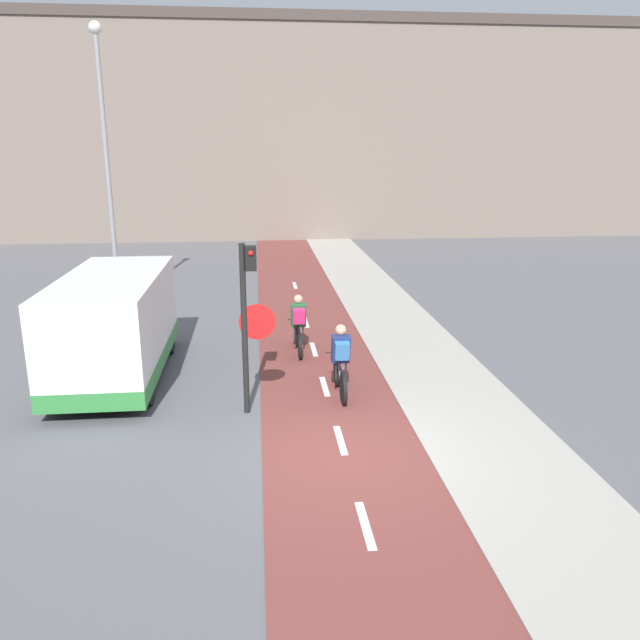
{
  "coord_description": "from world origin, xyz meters",
  "views": [
    {
      "loc": [
        -1.32,
        -9.11,
        4.82
      ],
      "look_at": [
        0.0,
        3.95,
        1.2
      ],
      "focal_mm": 35.0,
      "sensor_mm": 36.0,
      "label": 1
    }
  ],
  "objects_px": {
    "cyclist_far": "(299,326)",
    "van": "(115,328)",
    "traffic_light_pole": "(248,311)",
    "cyclist_near": "(341,362)",
    "street_lamp_far": "(105,145)"
  },
  "relations": [
    {
      "from": "street_lamp_far",
      "to": "cyclist_near",
      "type": "relative_size",
      "value": 4.97
    },
    {
      "from": "traffic_light_pole",
      "to": "cyclist_near",
      "type": "relative_size",
      "value": 1.94
    },
    {
      "from": "traffic_light_pole",
      "to": "cyclist_near",
      "type": "height_order",
      "value": "traffic_light_pole"
    },
    {
      "from": "traffic_light_pole",
      "to": "cyclist_far",
      "type": "distance_m",
      "value": 3.8
    },
    {
      "from": "cyclist_far",
      "to": "van",
      "type": "distance_m",
      "value": 4.22
    },
    {
      "from": "traffic_light_pole",
      "to": "cyclist_near",
      "type": "bearing_deg",
      "value": 19.56
    },
    {
      "from": "traffic_light_pole",
      "to": "van",
      "type": "height_order",
      "value": "traffic_light_pole"
    },
    {
      "from": "traffic_light_pole",
      "to": "street_lamp_far",
      "type": "bearing_deg",
      "value": 116.21
    },
    {
      "from": "cyclist_far",
      "to": "van",
      "type": "bearing_deg",
      "value": -162.87
    },
    {
      "from": "traffic_light_pole",
      "to": "street_lamp_far",
      "type": "height_order",
      "value": "street_lamp_far"
    },
    {
      "from": "traffic_light_pole",
      "to": "cyclist_far",
      "type": "height_order",
      "value": "traffic_light_pole"
    },
    {
      "from": "van",
      "to": "cyclist_far",
      "type": "bearing_deg",
      "value": 17.13
    },
    {
      "from": "street_lamp_far",
      "to": "van",
      "type": "bearing_deg",
      "value": -78.61
    },
    {
      "from": "traffic_light_pole",
      "to": "cyclist_far",
      "type": "xyz_separation_m",
      "value": [
        1.13,
        3.4,
        -1.28
      ]
    },
    {
      "from": "street_lamp_far",
      "to": "van",
      "type": "relative_size",
      "value": 1.68
    }
  ]
}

